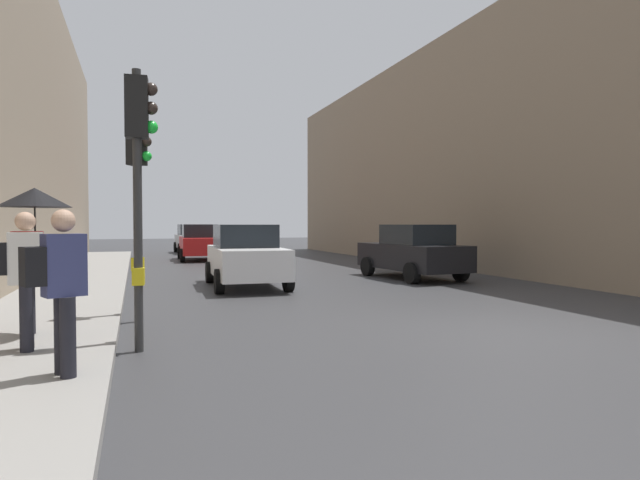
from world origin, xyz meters
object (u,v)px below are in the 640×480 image
object	(u,v)px
traffic_light_near_right	(138,178)
pedestrian_with_umbrella	(33,219)
pedestrian_with_black_backpack	(22,272)
pedestrian_with_grey_backpack	(60,282)
traffic_light_near_left	(139,158)
car_silver_hatchback	(193,239)
car_white_compact	(246,256)
car_dark_suv	(413,252)
car_red_sedan	(200,242)

from	to	relation	value
traffic_light_near_right	pedestrian_with_umbrella	xyz separation A→B (m)	(-1.46, -1.49, -0.76)
pedestrian_with_black_backpack	pedestrian_with_grey_backpack	distance (m)	1.55
traffic_light_near_left	car_silver_hatchback	world-z (taller)	traffic_light_near_left
car_white_compact	car_dark_suv	xyz separation A→B (m)	(5.57, 0.41, 0.00)
traffic_light_near_right	pedestrian_with_black_backpack	bearing A→B (deg)	-119.40
traffic_light_near_right	car_red_sedan	distance (m)	16.89
car_white_compact	pedestrian_with_black_backpack	distance (m)	8.48
car_dark_suv	pedestrian_with_black_backpack	bearing A→B (deg)	-142.10
car_red_sedan	pedestrian_with_black_backpack	bearing A→B (deg)	-102.85
traffic_light_near_right	pedestrian_with_umbrella	size ratio (longest dim) A/B	1.76
traffic_light_near_left	pedestrian_with_umbrella	world-z (taller)	traffic_light_near_left
pedestrian_with_grey_backpack	car_red_sedan	bearing A→B (deg)	79.66
car_dark_suv	pedestrian_with_black_backpack	size ratio (longest dim) A/B	2.45
pedestrian_with_umbrella	traffic_light_near_right	bearing A→B (deg)	45.49
pedestrian_with_black_backpack	car_silver_hatchback	bearing A→B (deg)	79.74
traffic_light_near_left	traffic_light_near_right	world-z (taller)	traffic_light_near_left
traffic_light_near_left	pedestrian_with_black_backpack	distance (m)	2.09
car_red_sedan	traffic_light_near_right	bearing A→B (deg)	-100.04
traffic_light_near_right	pedestrian_with_black_backpack	size ratio (longest dim) A/B	2.13
traffic_light_near_left	pedestrian_with_umbrella	size ratio (longest dim) A/B	1.82
pedestrian_with_umbrella	pedestrian_with_grey_backpack	bearing A→B (deg)	-75.26
car_silver_hatchback	pedestrian_with_black_backpack	distance (m)	26.29
car_silver_hatchback	car_white_compact	bearing A→B (deg)	-91.12
traffic_light_near_right	car_dark_suv	distance (m)	10.07
car_white_compact	car_dark_suv	distance (m)	5.58
car_white_compact	pedestrian_with_umbrella	xyz separation A→B (m)	(-4.36, -6.25, 0.96)
car_red_sedan	pedestrian_with_umbrella	xyz separation A→B (m)	(-4.39, -18.04, 0.96)
traffic_light_near_right	pedestrian_with_grey_backpack	distance (m)	4.28
car_dark_suv	pedestrian_with_black_backpack	world-z (taller)	pedestrian_with_black_backpack
car_white_compact	car_red_sedan	world-z (taller)	same
car_red_sedan	car_white_compact	bearing A→B (deg)	-90.16
traffic_light_near_left	car_red_sedan	world-z (taller)	traffic_light_near_left
car_dark_suv	pedestrian_with_black_backpack	xyz separation A→B (m)	(-9.88, -7.70, 0.29)
car_silver_hatchback	pedestrian_with_grey_backpack	distance (m)	27.59
traffic_light_near_left	traffic_light_near_right	xyz separation A→B (m)	(-0.00, 2.37, -0.08)
pedestrian_with_umbrella	pedestrian_with_black_backpack	distance (m)	1.24
car_dark_suv	pedestrian_with_umbrella	size ratio (longest dim) A/B	2.02
traffic_light_near_right	traffic_light_near_left	bearing A→B (deg)	-89.95
traffic_light_near_left	car_white_compact	bearing A→B (deg)	67.95
car_silver_hatchback	car_dark_suv	bearing A→B (deg)	-74.01
car_silver_hatchback	pedestrian_with_grey_backpack	size ratio (longest dim) A/B	2.39
traffic_light_near_right	car_dark_suv	world-z (taller)	traffic_light_near_right
traffic_light_near_right	car_white_compact	size ratio (longest dim) A/B	0.88
traffic_light_near_right	car_white_compact	bearing A→B (deg)	58.74
car_red_sedan	pedestrian_with_black_backpack	xyz separation A→B (m)	(-4.35, -19.07, 0.29)
car_dark_suv	pedestrian_with_grey_backpack	xyz separation A→B (m)	(-9.28, -9.12, 0.29)
pedestrian_with_black_backpack	pedestrian_with_grey_backpack	xyz separation A→B (m)	(0.61, -1.43, 0.00)
car_silver_hatchback	pedestrian_with_umbrella	distance (m)	25.29
car_dark_suv	pedestrian_with_umbrella	distance (m)	11.99
car_silver_hatchback	pedestrian_with_grey_backpack	bearing A→B (deg)	-98.48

